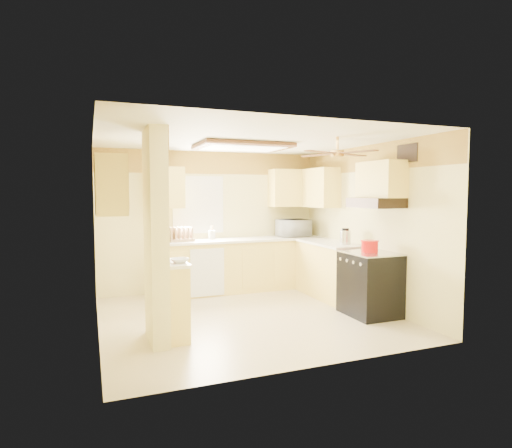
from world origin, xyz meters
name	(u,v)px	position (x,y,z in m)	size (l,w,h in m)	color
floor	(248,317)	(0.00, 0.00, 0.00)	(4.00, 4.00, 0.00)	#D0B990
ceiling	(248,139)	(0.00, 0.00, 2.50)	(4.00, 4.00, 0.00)	white
wall_back	(212,221)	(0.00, 1.90, 1.25)	(4.00, 4.00, 0.00)	#E6DA8C
wall_front	(314,245)	(0.00, -1.90, 1.25)	(4.00, 4.00, 0.00)	#E6DA8C
wall_left	(96,234)	(-2.00, 0.00, 1.25)	(3.80, 3.80, 0.00)	#E6DA8C
wall_right	(367,225)	(2.00, 0.00, 1.25)	(3.80, 3.80, 0.00)	#E6DA8C
wallpaper_border	(212,163)	(0.00, 1.88, 2.30)	(4.00, 0.02, 0.40)	gold
partition_column	(156,237)	(-1.35, -0.55, 1.25)	(0.20, 0.70, 2.50)	#E6DA8C
partition_ledge	(176,302)	(-1.13, -0.55, 0.45)	(0.25, 0.55, 0.90)	#FDE673
ledge_top	(175,264)	(-1.13, -0.55, 0.92)	(0.28, 0.58, 0.04)	white
lower_cabinets_back	(243,266)	(0.50, 1.60, 0.45)	(3.00, 0.60, 0.90)	#FDE673
lower_cabinets_right	(330,270)	(1.70, 0.60, 0.45)	(0.60, 1.40, 0.90)	#FDE673
countertop_back	(243,240)	(0.50, 1.59, 0.92)	(3.04, 0.64, 0.04)	white
countertop_right	(330,243)	(1.69, 0.60, 0.92)	(0.64, 1.44, 0.04)	white
dishwasher_panel	(207,272)	(-0.25, 1.29, 0.43)	(0.58, 0.02, 0.80)	white
window	(198,205)	(-0.25, 1.89, 1.55)	(0.92, 0.02, 1.02)	white
upper_cab_back_left	(166,188)	(-0.85, 1.72, 1.85)	(0.60, 0.35, 0.70)	#FDE673
upper_cab_back_right	(293,188)	(1.55, 1.72, 1.85)	(0.90, 0.35, 0.70)	#FDE673
upper_cab_right	(318,188)	(1.82, 1.25, 1.85)	(0.35, 1.00, 0.70)	#FDE673
upper_cab_left_wall	(111,185)	(-1.82, -0.25, 1.85)	(0.35, 0.75, 0.70)	#FDE673
upper_cab_over_stove	(381,180)	(1.82, -0.55, 1.95)	(0.35, 0.76, 0.52)	#FDE673
stove	(370,283)	(1.67, -0.55, 0.46)	(0.68, 0.77, 0.92)	black
range_hood	(376,203)	(1.74, -0.55, 1.62)	(0.50, 0.76, 0.14)	black
poster_menu	(165,185)	(-1.24, -0.55, 1.85)	(0.02, 0.42, 0.57)	black
poster_nashville	(166,241)	(-1.24, -0.55, 1.20)	(0.02, 0.42, 0.57)	black
ceiling_light_panel	(242,147)	(0.10, 0.50, 2.46)	(1.35, 0.95, 0.06)	brown
ceiling_fan	(337,153)	(1.00, -0.70, 2.29)	(1.15, 1.15, 0.26)	gold
vent_grate	(407,153)	(1.98, -0.90, 2.30)	(0.02, 0.40, 0.25)	black
microwave	(294,228)	(1.51, 1.61, 1.10)	(0.58, 0.39, 0.32)	white
bowl	(180,260)	(-1.09, -0.63, 0.97)	(0.22, 0.22, 0.05)	white
dutch_oven	(370,246)	(1.67, -0.53, 1.00)	(0.26, 0.26, 0.17)	red
kettle	(345,237)	(1.73, 0.19, 1.06)	(0.17, 0.17, 0.26)	silver
dish_rack	(180,236)	(-0.63, 1.63, 1.03)	(0.44, 0.34, 0.24)	tan
utensil_crock	(212,235)	(-0.05, 1.71, 1.02)	(0.12, 0.12, 0.24)	white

